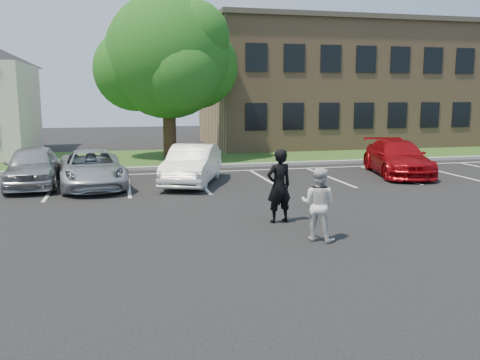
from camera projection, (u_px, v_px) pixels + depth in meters
name	position (u px, v px, depth m)	size (l,w,h in m)	color
ground_plane	(249.00, 235.00, 12.74)	(90.00, 90.00, 0.00)	black
curb	(186.00, 167.00, 24.23)	(40.00, 0.30, 0.15)	#969690
grass_strip	(177.00, 158.00, 28.07)	(44.00, 8.00, 0.08)	#224116
stall_lines	(229.00, 177.00, 21.64)	(34.00, 5.36, 0.01)	silver
office_building	(362.00, 85.00, 36.35)	(22.40, 10.40, 8.30)	#957451
tree	(169.00, 59.00, 26.96)	(7.80, 7.20, 8.80)	black
man_black_suit	(279.00, 186.00, 13.91)	(0.74, 0.49, 2.04)	black
man_white_shirt	(318.00, 204.00, 12.19)	(0.87, 0.68, 1.78)	silver
car_silver_west	(33.00, 166.00, 19.36)	(1.85, 4.61, 1.57)	#A5A4A9
car_silver_minivan	(92.00, 169.00, 19.30)	(2.32, 5.03, 1.40)	#B1B3B9
car_white_sedan	(192.00, 165.00, 19.97)	(1.63, 4.67, 1.54)	white
car_red_compact	(397.00, 158.00, 22.25)	(2.10, 5.16, 1.50)	#98080E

